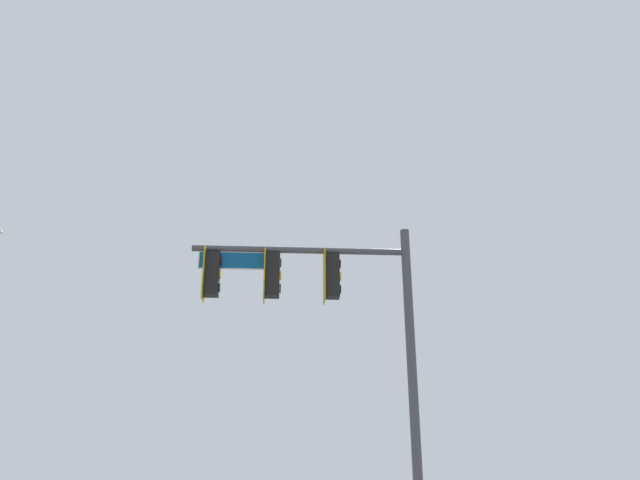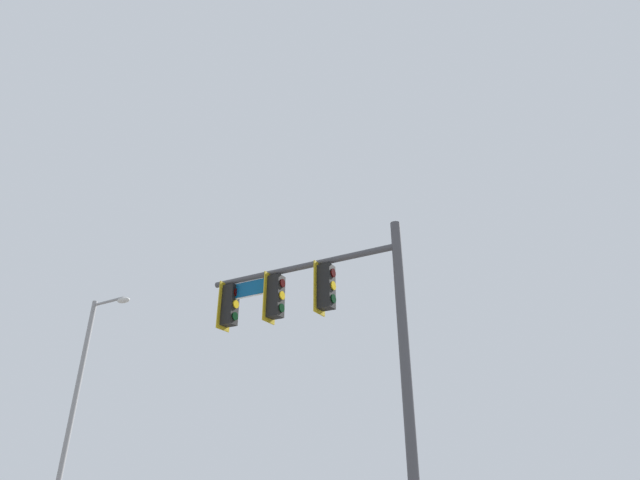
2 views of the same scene
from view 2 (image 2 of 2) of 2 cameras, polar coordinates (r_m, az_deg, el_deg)
signal_pole_near at (r=11.96m, az=-0.13°, el=-9.07°), size 5.44×0.54×7.32m
street_lamp at (r=19.87m, az=-25.71°, el=-15.46°), size 2.03×0.31×7.89m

